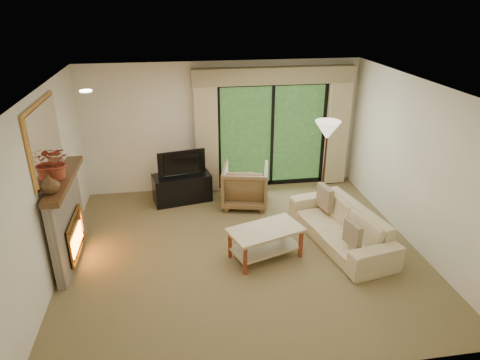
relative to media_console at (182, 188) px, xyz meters
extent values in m
plane|color=olive|center=(0.89, -1.95, -0.27)|extent=(5.50, 5.50, 0.00)
plane|color=silver|center=(0.89, -1.95, 2.33)|extent=(5.50, 5.50, 0.00)
plane|color=#F5E9CD|center=(0.89, 0.55, 1.03)|extent=(5.00, 0.00, 5.00)
plane|color=#F5E9CD|center=(0.89, -4.45, 1.03)|extent=(5.00, 0.00, 5.00)
plane|color=#F5E9CD|center=(-1.86, -1.95, 1.03)|extent=(0.00, 5.00, 5.00)
plane|color=#F5E9CD|center=(3.64, -1.95, 1.03)|extent=(0.00, 5.00, 5.00)
cube|color=tan|center=(0.54, 0.39, 0.93)|extent=(0.45, 0.18, 2.35)
cube|color=tan|center=(3.24, 0.39, 0.93)|extent=(0.45, 0.18, 2.35)
cube|color=#95865E|center=(1.89, 0.41, 2.05)|extent=(3.20, 0.24, 0.32)
cube|color=black|center=(0.00, 0.00, 0.00)|extent=(1.17, 0.69, 0.55)
imported|color=black|center=(0.00, 0.00, 0.54)|extent=(0.92, 0.29, 0.52)
imported|color=brown|center=(1.19, -0.34, 0.12)|extent=(1.02, 1.04, 0.79)
imported|color=#CBB98A|center=(2.49, -1.95, 0.04)|extent=(1.21, 2.24, 0.62)
cube|color=#523B23|center=(2.42, -2.56, 0.25)|extent=(0.16, 0.38, 0.37)
cube|color=#523B23|center=(2.42, -1.34, 0.26)|extent=(0.18, 0.42, 0.41)
imported|color=#4D321A|center=(-1.72, -2.28, 1.23)|extent=(0.32, 0.32, 0.26)
imported|color=#9B3B26|center=(-1.72, -1.80, 1.34)|extent=(0.48, 0.43, 0.49)
camera|label=1|loc=(-0.06, -7.66, 3.51)|focal=32.00mm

